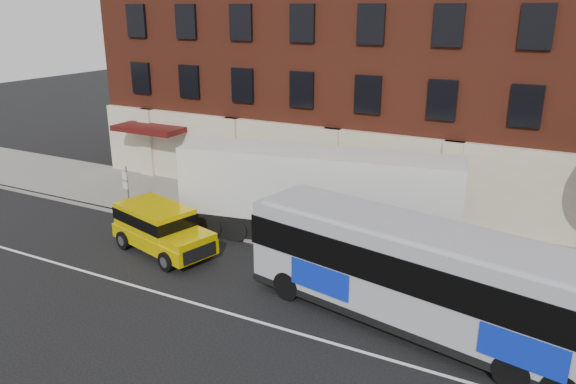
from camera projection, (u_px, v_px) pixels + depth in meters
The scene contains 9 objects.
ground at pixel (192, 312), 19.00m from camera, with size 120.00×120.00×0.00m, color black.
sidewalk at pixel (307, 223), 26.53m from camera, with size 60.00×6.00×0.15m, color gray.
kerb at pixel (276, 246), 24.01m from camera, with size 60.00×0.25×0.15m, color gray.
lane_line at pixel (201, 305), 19.41m from camera, with size 60.00×0.12×0.01m, color silver.
building at pixel (370, 51), 30.81m from camera, with size 30.00×12.10×15.00m.
sign_pole at pixel (127, 187), 27.44m from camera, with size 0.30×0.20×2.50m.
city_bus at pixel (434, 278), 17.23m from camera, with size 13.03×5.13×3.49m.
yellow_suv at pixel (160, 226), 23.43m from camera, with size 5.24×3.19×1.95m.
shipping_container at pixel (317, 197), 24.23m from camera, with size 12.42×4.55×4.06m.
Camera 1 is at (10.68, -13.28, 9.90)m, focal length 34.68 mm.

